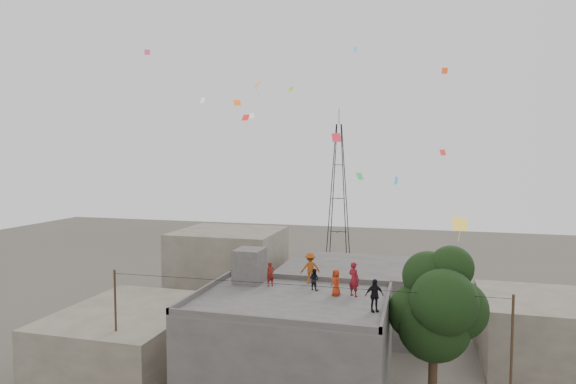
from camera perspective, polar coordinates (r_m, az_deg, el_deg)
name	(u,v)px	position (r m, az deg, el deg)	size (l,w,h in m)	color
main_building	(291,356)	(26.74, 0.31, -18.83)	(10.00, 8.00, 6.10)	#474542
parapet	(291,296)	(25.67, 0.32, -12.23)	(10.00, 8.00, 0.30)	#474542
stair_head_box	(250,266)	(28.79, -4.57, -8.71)	(1.60, 1.80, 2.00)	#474542
neighbor_west	(130,341)	(33.13, -18.24, -16.38)	(8.00, 10.00, 4.00)	#635C4E
neighbor_north	(360,296)	(39.61, 8.53, -12.07)	(12.00, 9.00, 5.00)	#474542
neighbor_northwest	(229,269)	(44.17, -7.00, -9.03)	(9.00, 8.00, 7.00)	#635C4E
neighbor_east	(537,331)	(36.45, 27.44, -14.40)	(7.00, 8.00, 4.40)	#635C4E
tree	(438,307)	(25.51, 17.32, -12.86)	(4.90, 4.60, 9.10)	black
utility_line	(294,351)	(25.21, 0.70, -18.38)	(20.12, 0.62, 7.40)	black
transmission_tower	(338,191)	(64.80, 6.00, 0.10)	(2.97, 2.97, 20.01)	black
person_red_adult	(354,279)	(26.19, 7.81, -10.20)	(0.67, 0.44, 1.84)	maroon
person_orange_child	(336,282)	(26.25, 5.71, -10.62)	(0.69, 0.45, 1.42)	#AC2E13
person_dark_child	(314,279)	(27.25, 3.12, -10.29)	(0.59, 0.46, 1.21)	black
person_dark_adult	(374,295)	(23.84, 10.20, -11.96)	(0.93, 0.39, 1.58)	black
person_orange_adult	(310,268)	(28.62, 2.66, -8.97)	(1.17, 0.67, 1.81)	#9A4411
person_red_child	(271,274)	(28.00, -2.08, -9.72)	(0.50, 0.33, 1.37)	maroon
kites	(323,126)	(31.21, 4.11, 7.84)	(20.57, 15.89, 11.87)	red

